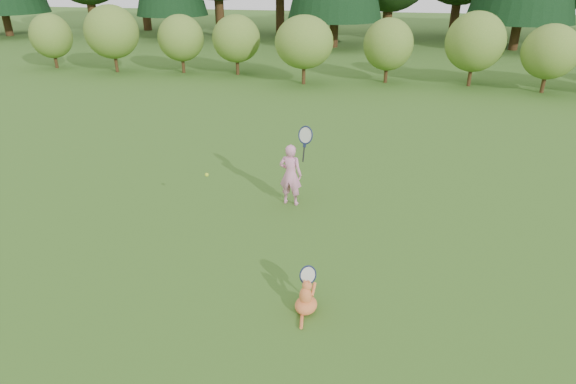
# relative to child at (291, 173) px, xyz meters

# --- Properties ---
(ground) EXTENTS (100.00, 100.00, 0.00)m
(ground) POSITION_rel_child_xyz_m (-0.06, -1.78, -0.63)
(ground) COLOR #335818
(ground) RESTS_ON ground
(shrub_row) EXTENTS (28.00, 3.00, 2.80)m
(shrub_row) POSITION_rel_child_xyz_m (-0.06, 11.22, 0.77)
(shrub_row) COLOR #517A25
(shrub_row) RESTS_ON ground
(child) EXTENTS (0.69, 0.44, 1.80)m
(child) POSITION_rel_child_xyz_m (0.00, 0.00, 0.00)
(child) COLOR pink
(child) RESTS_ON ground
(cat) EXTENTS (0.45, 0.69, 0.66)m
(cat) POSITION_rel_child_xyz_m (0.84, -3.13, -0.38)
(cat) COLOR #CD6127
(cat) RESTS_ON ground
(tennis_ball) EXTENTS (0.06, 0.06, 0.06)m
(tennis_ball) POSITION_rel_child_xyz_m (-1.24, -1.12, 0.33)
(tennis_ball) COLOR #B2E41A
(tennis_ball) RESTS_ON ground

